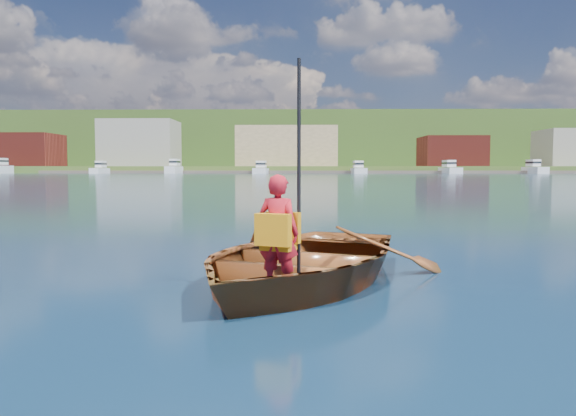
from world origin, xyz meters
name	(u,v)px	position (x,y,z in m)	size (l,w,h in m)	color
ground	(392,271)	(0.00, 0.00, 0.00)	(600.00, 600.00, 0.00)	#102542
rowboat	(299,260)	(-1.15, -0.70, 0.26)	(4.06, 4.68, 0.81)	brown
child_paddler	(279,232)	(-1.35, -1.59, 0.67)	(0.48, 0.43, 2.21)	red
shoreline	(302,148)	(0.00, 236.61, 10.32)	(400.00, 140.00, 22.00)	#2B4E20
dock	(324,172)	(5.62, 148.00, 0.40)	(160.03, 10.30, 0.80)	brown
waterfront_buildings	(278,148)	(-7.74, 165.00, 7.74)	(202.00, 16.00, 14.00)	brown
marina_yachts	(274,169)	(-7.96, 143.32, 1.33)	(146.72, 12.99, 4.43)	white
hillside_trees	(317,130)	(6.71, 240.90, 18.34)	(252.60, 86.46, 24.93)	#382314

